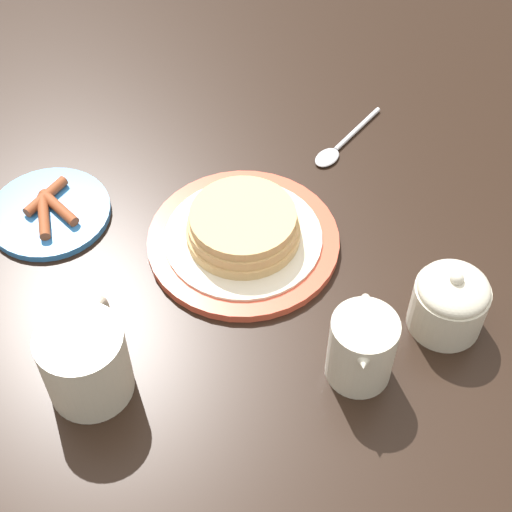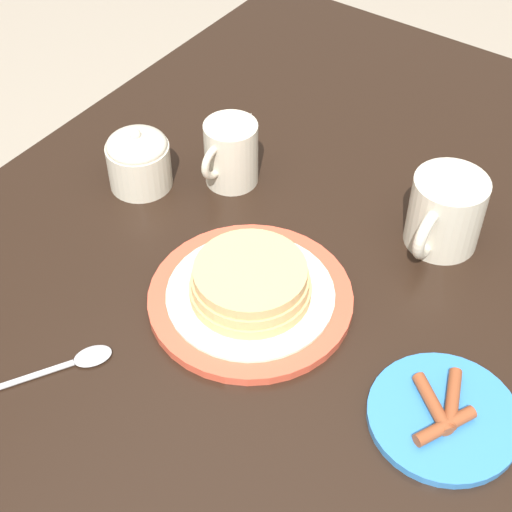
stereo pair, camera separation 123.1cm
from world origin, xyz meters
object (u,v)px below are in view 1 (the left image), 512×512
at_px(pancake_plate, 243,233).
at_px(spoon, 338,147).
at_px(side_plate_bacon, 50,212).
at_px(creamer_pitcher, 362,348).
at_px(sugar_bowl, 450,301).
at_px(coffee_mug, 86,360).

relative_size(pancake_plate, spoon, 1.73).
height_order(side_plate_bacon, spoon, side_plate_bacon).
bearing_deg(creamer_pitcher, spoon, 6.92).
height_order(side_plate_bacon, sugar_bowl, sugar_bowl).
bearing_deg(creamer_pitcher, pancake_plate, 41.97).
height_order(side_plate_bacon, creamer_pitcher, creamer_pitcher).
height_order(pancake_plate, coffee_mug, coffee_mug).
xyz_separation_m(pancake_plate, side_plate_bacon, (0.02, 0.26, -0.01)).
relative_size(pancake_plate, sugar_bowl, 2.67).
bearing_deg(coffee_mug, creamer_pitcher, -79.61).
distance_m(coffee_mug, sugar_bowl, 0.41).
relative_size(coffee_mug, creamer_pitcher, 1.12).
height_order(coffee_mug, sugar_bowl, coffee_mug).
relative_size(pancake_plate, creamer_pitcher, 2.13).
distance_m(sugar_bowl, spoon, 0.32).
bearing_deg(sugar_bowl, spoon, 26.53).
height_order(creamer_pitcher, sugar_bowl, creamer_pitcher).
bearing_deg(creamer_pitcher, coffee_mug, 100.39).
relative_size(creamer_pitcher, spoon, 0.81).
xyz_separation_m(pancake_plate, coffee_mug, (-0.22, 0.14, 0.03)).
relative_size(side_plate_bacon, sugar_bowl, 1.75).
bearing_deg(side_plate_bacon, spoon, -64.49).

